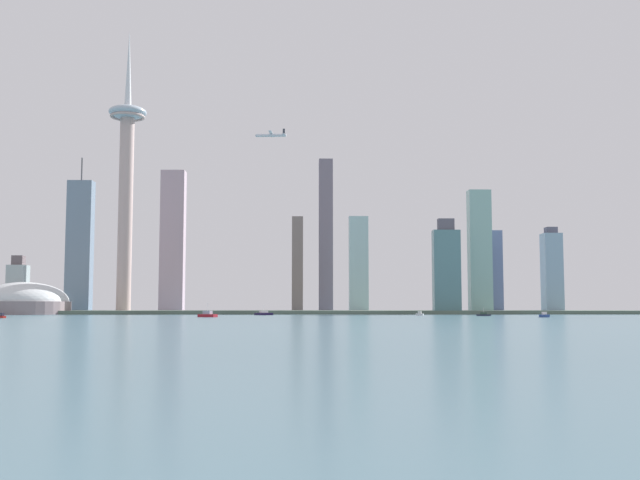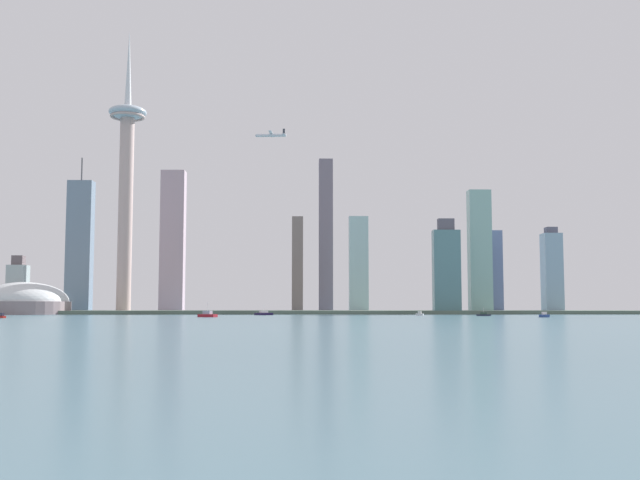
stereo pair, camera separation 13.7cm
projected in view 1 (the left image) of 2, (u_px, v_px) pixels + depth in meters
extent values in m
plane|color=slate|center=(274.00, 326.00, 318.58)|extent=(6000.00, 6000.00, 0.00)
cube|color=#566758|center=(290.00, 312.00, 751.05)|extent=(704.40, 76.34, 3.55)
cylinder|color=#BEA19C|center=(125.00, 212.00, 768.66)|extent=(14.57, 14.57, 209.23)
ellipsoid|color=#A5B4C3|center=(128.00, 112.00, 777.80)|extent=(38.92, 38.92, 13.47)
torus|color=#BEA19C|center=(128.00, 117.00, 777.38)|extent=(35.77, 35.77, 2.69)
cone|color=silver|center=(129.00, 68.00, 781.90)|extent=(7.29, 7.29, 80.65)
cylinder|color=gray|center=(23.00, 308.00, 726.55)|extent=(88.93, 88.93, 12.40)
ellipsoid|color=silver|center=(24.00, 302.00, 727.09)|extent=(84.48, 84.48, 37.92)
cube|color=#A0B1B1|center=(17.00, 290.00, 755.52)|extent=(17.57, 19.14, 49.33)
cube|color=#625458|center=(18.00, 260.00, 758.10)|extent=(10.54, 11.49, 9.69)
cube|color=slate|center=(446.00, 272.00, 741.46)|extent=(26.71, 13.44, 83.39)
cube|color=#57535F|center=(446.00, 225.00, 745.61)|extent=(16.02, 8.07, 11.54)
cube|color=slate|center=(80.00, 247.00, 822.26)|extent=(26.99, 16.41, 146.08)
cylinder|color=#4C4C51|center=(82.00, 169.00, 829.80)|extent=(1.60, 1.60, 26.44)
cube|color=slate|center=(326.00, 236.00, 837.39)|extent=(15.36, 21.57, 172.28)
cube|color=slate|center=(492.00, 272.00, 785.13)|extent=(17.62, 19.95, 86.88)
cube|color=#83B0A8|center=(480.00, 252.00, 760.03)|extent=(22.36, 15.16, 126.05)
cube|color=#A8909D|center=(173.00, 242.00, 839.52)|extent=(26.58, 17.96, 160.42)
cube|color=#A0C3C6|center=(358.00, 265.00, 798.56)|extent=(20.56, 12.53, 103.78)
cube|color=slate|center=(297.00, 265.00, 822.43)|extent=(12.10, 21.80, 105.87)
cube|color=#809FB6|center=(552.00, 274.00, 766.11)|extent=(18.36, 18.44, 82.47)
cube|color=#565567|center=(551.00, 230.00, 769.99)|extent=(11.02, 11.06, 6.50)
cube|color=navy|center=(544.00, 316.00, 543.67)|extent=(8.13, 4.83, 2.02)
cube|color=silver|center=(544.00, 313.00, 543.84)|extent=(3.78, 2.75, 1.89)
cube|color=#1C1235|center=(264.00, 314.00, 668.79)|extent=(17.11, 12.62, 1.94)
cube|color=silver|center=(264.00, 312.00, 668.95)|extent=(8.24, 6.97, 1.84)
cylinder|color=silver|center=(264.00, 308.00, 669.28)|extent=(0.24, 0.24, 5.54)
cube|color=#1E223A|center=(484.00, 315.00, 614.72)|extent=(12.03, 5.17, 1.27)
cube|color=#2E4436|center=(484.00, 313.00, 614.85)|extent=(5.44, 3.10, 1.79)
cylinder|color=silver|center=(484.00, 310.00, 615.09)|extent=(0.24, 0.24, 3.72)
cube|color=#A61C27|center=(208.00, 316.00, 554.42)|extent=(15.60, 12.93, 2.14)
cube|color=#979BAE|center=(208.00, 312.00, 554.63)|extent=(7.59, 6.72, 2.57)
cylinder|color=silver|center=(208.00, 307.00, 555.01)|extent=(0.24, 0.24, 6.19)
cube|color=#AD1C17|center=(2.00, 317.00, 515.84)|extent=(6.59, 6.25, 1.38)
cube|color=#2A2C3F|center=(2.00, 314.00, 515.99)|extent=(3.34, 3.24, 2.18)
cube|color=white|center=(420.00, 314.00, 644.89)|extent=(6.79, 5.12, 1.64)
cube|color=silver|center=(420.00, 312.00, 645.05)|extent=(3.24, 2.66, 2.14)
cylinder|color=silver|center=(271.00, 135.00, 777.30)|extent=(30.92, 5.66, 3.43)
sphere|color=silver|center=(257.00, 135.00, 778.05)|extent=(3.43, 3.43, 3.43)
cube|color=silver|center=(271.00, 134.00, 777.43)|extent=(5.27, 28.76, 0.50)
cube|color=silver|center=(284.00, 135.00, 776.71)|extent=(2.96, 10.15, 0.40)
cube|color=#2D333D|center=(284.00, 131.00, 777.03)|extent=(2.27, 0.66, 5.00)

